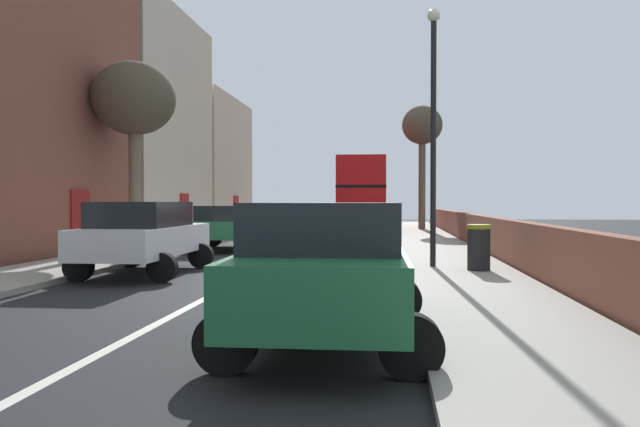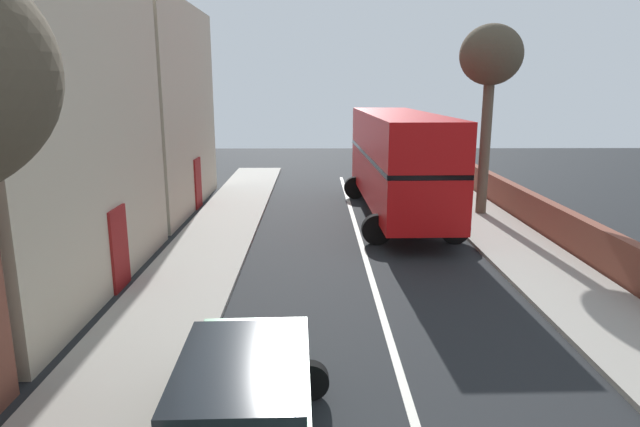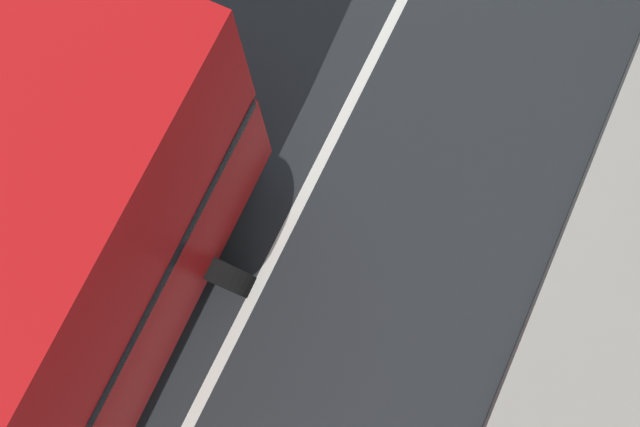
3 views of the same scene
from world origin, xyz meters
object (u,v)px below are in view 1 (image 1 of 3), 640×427
lamppost_right (433,116)px  litter_bin_right (479,247)px  street_tree_right_1 (422,129)px  parked_car_green_right_3 (328,264)px  parked_car_white_left_2 (144,234)px  parked_car_green_left_1 (228,224)px  street_tree_left_0 (134,101)px  double_decker_bus (363,191)px

lamppost_right → litter_bin_right: bearing=-35.2°
street_tree_right_1 → parked_car_green_right_3: bearing=-95.3°
parked_car_white_left_2 → lamppost_right: 7.51m
litter_bin_right → parked_car_white_left_2: bearing=-174.6°
parked_car_green_left_1 → parked_car_white_left_2: size_ratio=1.02×
parked_car_green_left_1 → litter_bin_right: bearing=-40.0°
parked_car_green_right_3 → parked_car_green_left_1: bearing=110.2°
street_tree_left_0 → litter_bin_right: (10.57, -4.96, -4.43)m
street_tree_right_1 → litter_bin_right: 21.83m
double_decker_bus → parked_car_green_left_1: bearing=-106.3°
street_tree_left_0 → litter_bin_right: 12.48m
parked_car_green_left_1 → lamppost_right: (6.80, -5.83, 2.90)m
litter_bin_right → lamppost_right: bearing=144.8°
parked_car_green_left_1 → street_tree_left_0: (-2.77, -1.58, 4.18)m
double_decker_bus → street_tree_left_0: 17.64m
parked_car_green_left_1 → litter_bin_right: 10.18m
parked_car_green_right_3 → street_tree_left_0: bearing=122.9°
street_tree_left_0 → lamppost_right: 10.55m
parked_car_green_left_1 → parked_car_white_left_2: bearing=-90.0°
street_tree_left_0 → street_tree_right_1: (10.39, 16.21, 0.89)m
double_decker_bus → parked_car_green_left_1: (-4.20, -14.39, -1.45)m
street_tree_left_0 → lamppost_right: (9.57, -4.25, -1.28)m
double_decker_bus → parked_car_green_right_3: 28.04m
street_tree_right_1 → lamppost_right: street_tree_right_1 is taller
parked_car_green_left_1 → street_tree_right_1: street_tree_right_1 is taller
street_tree_right_1 → lamppost_right: 20.60m
parked_car_green_right_3 → street_tree_left_0: size_ratio=0.71×
parked_car_white_left_2 → street_tree_right_1: size_ratio=0.63×
street_tree_right_1 → double_decker_bus: bearing=-175.9°
parked_car_green_right_3 → street_tree_left_0: 14.90m
double_decker_bus → parked_car_green_right_3: (0.80, -27.99, -1.39)m
lamppost_right → litter_bin_right: lamppost_right is taller
double_decker_bus → litter_bin_right: double_decker_bus is taller
street_tree_left_0 → lamppost_right: size_ratio=1.00×
street_tree_right_1 → litter_bin_right: bearing=-89.5°
parked_car_white_left_2 → parked_car_green_left_1: bearing=90.0°
parked_car_green_right_3 → street_tree_left_0: (-7.77, 12.02, 4.12)m
parked_car_green_right_3 → lamppost_right: 8.47m
parked_car_green_right_3 → litter_bin_right: bearing=68.4°
double_decker_bus → street_tree_left_0: (-6.97, -15.97, 2.73)m
street_tree_right_1 → street_tree_left_0: bearing=-122.7°
double_decker_bus → parked_car_green_right_3: size_ratio=2.50×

